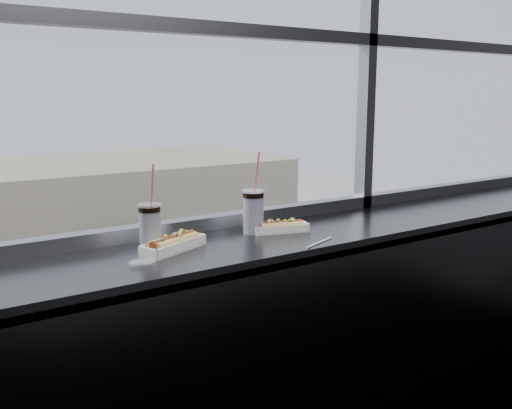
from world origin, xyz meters
TOP-DOWN VIEW (x-y plane):
  - wall_back_lower at (0.00, 1.50)m, footprint 6.00×0.00m
  - counter at (0.00, 1.23)m, footprint 6.00×0.55m
  - counter_fascia at (0.00, 0.97)m, footprint 6.00×0.04m
  - hotdog_tray_left at (-0.29, 1.25)m, footprint 0.31×0.21m
  - hotdog_tray_right at (0.25, 1.26)m, footprint 0.27×0.16m
  - soda_cup_left at (-0.35, 1.33)m, footprint 0.09×0.09m
  - soda_cup_right at (0.14, 1.31)m, footprint 0.10×0.10m
  - loose_straw at (0.27, 1.01)m, footprint 0.20×0.08m
  - wrapper at (-0.48, 1.13)m, footprint 0.10×0.07m
  - car_near_e at (13.11, 17.50)m, footprint 3.22×6.64m
  - car_far_c at (11.79, 25.50)m, footprint 2.86×6.24m
  - car_far_b at (3.08, 25.50)m, footprint 3.11×7.01m
  - pedestrian_c at (4.18, 28.34)m, footprint 0.65×0.87m
  - pedestrian_d at (9.42, 29.09)m, footprint 1.02×0.77m
  - tree_right at (11.02, 29.50)m, footprint 3.45×3.45m

SIDE VIEW (x-z plane):
  - pedestrian_c at x=4.18m, z-range -10.96..-9.01m
  - car_far_c at x=11.79m, z-range -10.94..-8.90m
  - car_near_e at x=13.11m, z-range -10.94..-8.80m
  - pedestrian_d at x=9.42m, z-range -10.96..-8.66m
  - car_far_b at x=3.08m, z-range -10.94..-8.63m
  - tree_right at x=11.02m, z-range -10.04..-4.64m
  - wall_back_lower at x=0.00m, z-range -2.45..3.55m
  - counter_fascia at x=0.00m, z-range 0.03..1.07m
  - counter at x=0.00m, z-range 1.04..1.10m
  - loose_straw at x=0.27m, z-range 1.10..1.11m
  - wrapper at x=-0.48m, z-range 1.10..1.12m
  - hotdog_tray_right at x=0.25m, z-range 1.09..1.16m
  - hotdog_tray_left at x=-0.29m, z-range 1.09..1.17m
  - soda_cup_left at x=-0.35m, z-range 1.03..1.38m
  - soda_cup_right at x=0.14m, z-range 1.02..1.40m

